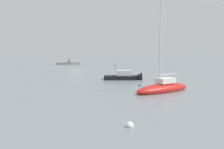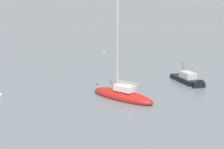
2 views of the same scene
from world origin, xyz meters
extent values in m
ellipsoid|color=red|center=(-5.12, 34.60, 0.30)|extent=(8.74, 4.90, 1.44)
cube|color=silver|center=(-5.52, 34.47, 1.35)|extent=(2.69, 2.10, 0.66)
cylinder|color=silver|center=(-4.48, 34.81, 6.39)|extent=(0.14, 0.14, 10.74)
cylinder|color=silver|center=(-5.88, 34.35, 2.10)|extent=(2.83, 1.02, 0.11)
sphere|color=black|center=(-1.45, 35.80, 1.08)|extent=(0.19, 0.19, 0.19)
cube|color=black|center=(-3.75, 22.21, 0.23)|extent=(5.78, 3.50, 0.91)
cone|color=black|center=(-6.35, 23.01, 0.23)|extent=(2.38, 2.39, 1.91)
cube|color=silver|center=(-4.37, 22.40, 1.13)|extent=(2.73, 2.15, 0.91)
cube|color=#283847|center=(-5.00, 22.60, 1.18)|extent=(0.53, 1.40, 0.63)
cylinder|color=black|center=(-2.97, 21.97, 2.22)|extent=(0.05, 0.05, 1.27)
sphere|color=yellow|center=(31.75, 14.81, 0.10)|extent=(0.56, 0.56, 0.56)
sphere|color=white|center=(3.87, 46.49, 0.10)|extent=(0.55, 0.55, 0.55)
camera|label=1|loc=(10.11, 62.53, 5.58)|focal=40.77mm
camera|label=2|loc=(-28.47, 51.06, 9.45)|focal=40.73mm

